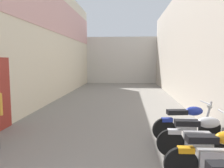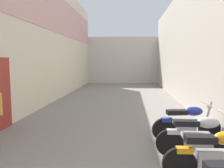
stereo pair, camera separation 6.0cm
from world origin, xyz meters
name	(u,v)px [view 2 (the right image)]	position (x,y,z in m)	size (l,w,h in m)	color
ground_plane	(112,114)	(0.00, 7.97, 0.00)	(35.94, 35.94, 0.00)	gray
building_left	(45,37)	(-3.37, 9.91, 3.22)	(0.45, 19.94, 6.38)	beige
building_right	(188,45)	(3.38, 9.97, 2.81)	(0.45, 19.94, 5.61)	beige
building_far_end	(123,60)	(0.00, 20.94, 2.12)	(9.36, 2.00, 4.24)	beige
motorcycle_third	(217,154)	(2.24, 3.11, 0.50)	(1.85, 0.58, 1.04)	black
motorcycle_fourth	(199,135)	(2.24, 4.10, 0.50)	(1.85, 0.58, 1.04)	black
motorcycle_fifth	(187,122)	(2.24, 5.16, 0.50)	(1.84, 0.58, 1.04)	black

